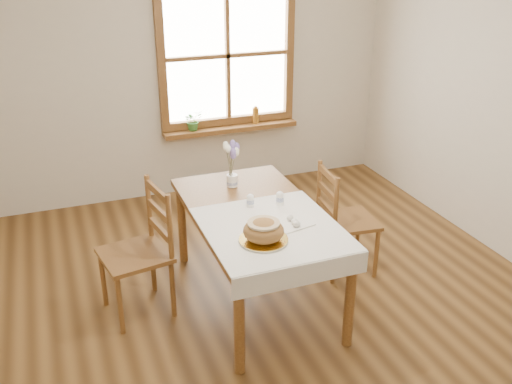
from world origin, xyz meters
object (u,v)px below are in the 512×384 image
at_px(chair_left, 134,253).
at_px(flower_vase, 232,181).
at_px(dining_table, 256,221).
at_px(bread_plate, 263,240).
at_px(chair_right, 348,219).

distance_m(chair_left, flower_vase, 0.96).
relative_size(dining_table, chair_left, 1.63).
height_order(chair_left, bread_plate, chair_left).
bearing_deg(bread_plate, chair_right, 31.37).
bearing_deg(flower_vase, bread_plate, -95.84).
bearing_deg(chair_left, flower_vase, 100.33).
distance_m(dining_table, chair_right, 0.89).
relative_size(dining_table, bread_plate, 5.13).
bearing_deg(chair_right, dining_table, 105.26).
bearing_deg(dining_table, chair_right, 9.17).
relative_size(chair_left, flower_vase, 10.24).
xyz_separation_m(dining_table, bread_plate, (-0.12, -0.46, 0.10)).
bearing_deg(dining_table, flower_vase, 93.10).
height_order(dining_table, chair_right, chair_right).
relative_size(chair_left, chair_right, 1.06).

